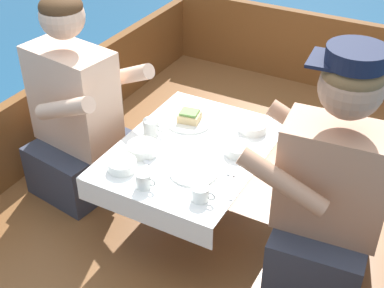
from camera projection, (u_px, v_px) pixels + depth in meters
The scene contains 20 objects.
ground_plane at pixel (194, 263), 2.68m from camera, with size 60.00×60.00×0.00m, color navy.
boat_deck at pixel (194, 240), 2.59m from camera, with size 1.96×3.17×0.31m, color brown.
gunwale_port at pixel (33, 127), 2.76m from camera, with size 0.06×3.17×0.42m, color brown.
bow_coaming at pixel (307, 48), 3.49m from camera, with size 1.84×0.06×0.48m, color brown.
cockpit_table at pixel (192, 156), 2.28m from camera, with size 0.60×0.80×0.41m.
person_port at pixel (77, 118), 2.49m from camera, with size 0.56×0.50×0.98m.
person_starboard at pixel (330, 192), 2.01m from camera, with size 0.55×0.48×1.00m.
plate_sandwich at pixel (189, 121), 2.43m from camera, with size 0.21×0.21×0.01m.
plate_bread at pixel (194, 171), 2.12m from camera, with size 0.20×0.20×0.01m.
sandwich at pixel (189, 116), 2.41m from camera, with size 0.11×0.10×0.05m.
bowl_port_near at pixel (122, 165), 2.12m from camera, with size 0.12×0.12×0.04m.
bowl_starboard_near at pixel (143, 148), 2.22m from camera, with size 0.13×0.13×0.04m.
bowl_center_far at pixel (239, 149), 2.21m from camera, with size 0.11×0.11×0.04m.
bowl_port_far at pixel (253, 126), 2.36m from camera, with size 0.13×0.13×0.04m.
coffee_cup_port at pixel (144, 180), 2.02m from camera, with size 0.09×0.06×0.06m.
coffee_cup_starboard at pixel (201, 193), 1.97m from camera, with size 0.09×0.07×0.06m.
coffee_cup_center at pixel (152, 127), 2.33m from camera, with size 0.10×0.07×0.07m.
utensil_knife_port at pixel (272, 125), 2.40m from camera, with size 0.14×0.12×0.00m.
utensil_spoon_starboard at pixel (231, 181), 2.07m from camera, with size 0.09×0.16×0.01m.
utensil_spoon_center at pixel (145, 168), 2.13m from camera, with size 0.08×0.16×0.01m.
Camera 1 is at (0.89, -1.65, 2.00)m, focal length 50.00 mm.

